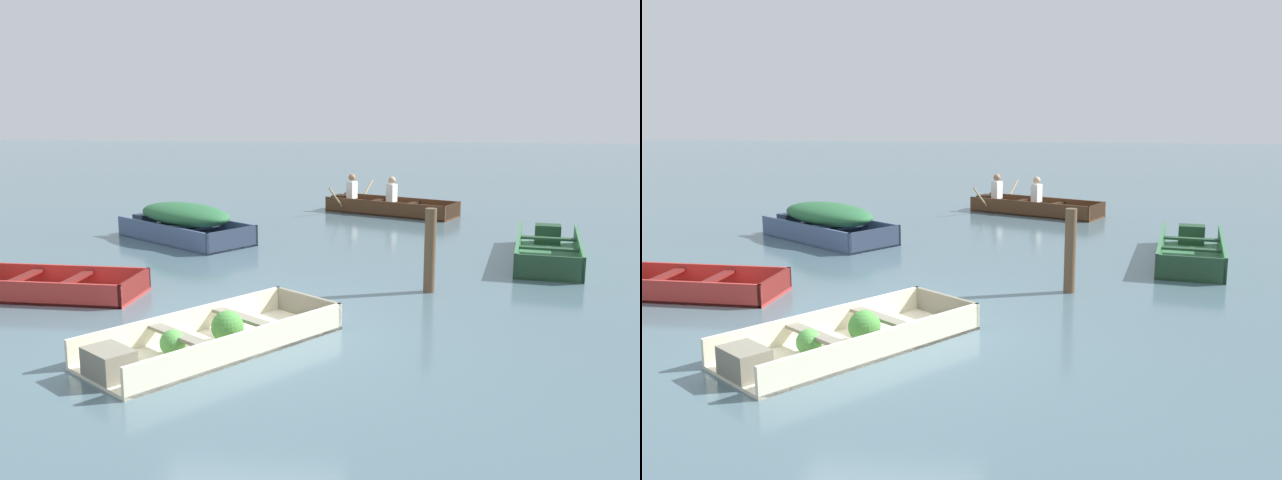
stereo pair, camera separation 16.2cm
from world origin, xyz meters
The scene contains 7 objects.
ground_plane centered at (0.00, 0.00, 0.00)m, with size 80.00×80.00×0.00m, color #47606B.
dinghy_cream_foreground centered at (-0.21, -0.71, 0.13)m, with size 2.78×3.06×0.41m.
skiff_green_near_moored centered at (4.63, 4.54, 0.14)m, with size 1.67×3.29×0.40m.
skiff_slate_blue_mid_moored centered at (-2.27, 5.56, 0.44)m, with size 3.09×2.77×0.75m.
skiff_red_far_moored centered at (-3.19, 1.35, 0.11)m, with size 2.71×1.18×0.33m.
rowboat_dark_varnish_with_crew centered at (1.68, 9.48, 0.19)m, with size 3.33×2.69×0.92m.
mooring_post centered at (2.41, 2.07, 0.62)m, with size 0.17×0.17×1.24m, color brown.
Camera 1 is at (1.79, -8.16, 2.77)m, focal length 40.00 mm.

